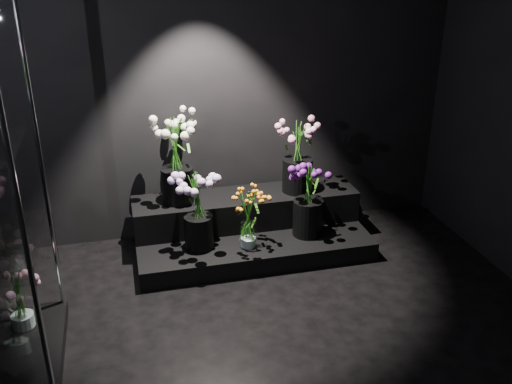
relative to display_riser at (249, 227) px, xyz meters
name	(u,v)px	position (x,y,z in m)	size (l,w,h in m)	color
floor	(292,368)	(-0.11, -1.61, -0.18)	(4.00, 4.00, 0.00)	black
wall_back	(225,78)	(-0.11, 0.39, 1.22)	(4.00, 4.00, 0.00)	black
display_riser	(249,227)	(0.00, 0.00, 0.00)	(1.96, 0.87, 0.44)	black
bouquet_orange_bells	(248,215)	(-0.08, -0.31, 0.27)	(0.29, 0.29, 0.56)	white
bouquet_lilac	(198,205)	(-0.47, -0.22, 0.36)	(0.45, 0.45, 0.66)	black
bouquet_purple	(308,198)	(0.46, -0.22, 0.32)	(0.39, 0.39, 0.63)	black
bouquet_cream_roses	(176,154)	(-0.59, 0.12, 0.68)	(0.47, 0.47, 0.76)	black
bouquet_pink_roses	(298,152)	(0.46, 0.09, 0.62)	(0.49, 0.49, 0.64)	black
bouquet_case_base_pink	(19,297)	(-1.76, -0.89, 0.15)	(0.42, 0.42, 0.43)	white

